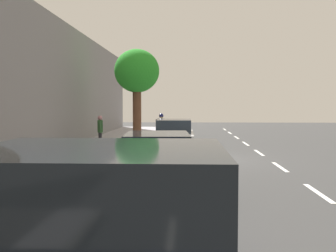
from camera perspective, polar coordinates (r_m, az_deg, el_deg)
ground at (r=16.51m, az=4.05°, el=-4.68°), size 64.65×64.65×0.00m
sidewalk at (r=16.93m, az=-10.42°, el=-4.26°), size 4.00×40.41×0.16m
curb_edge at (r=16.58m, az=-3.38°, el=-4.36°), size 0.16×40.41×0.16m
lane_stripe_centre at (r=17.03m, az=13.91°, el=-4.51°), size 0.14×40.00×0.01m
lane_stripe_bike_edge at (r=16.50m, az=1.72°, el=-4.66°), size 0.12×40.41×0.01m
building_facade at (r=17.46m, az=-17.78°, el=5.75°), size 0.50×40.41×6.17m
parked_sedan_silver_nearest at (r=18.73m, az=0.87°, el=-1.42°), size 1.84×4.40×1.52m
parked_sedan_black_second at (r=10.07m, az=-1.52°, el=-5.39°), size 2.04×4.50×1.52m
bicycle_at_curb at (r=22.89m, az=-0.53°, el=-1.54°), size 1.28×1.24×0.75m
cyclist_with_backpack at (r=23.29m, az=-1.01°, el=0.15°), size 0.54×0.55×1.69m
street_tree_near_cyclist at (r=22.04m, az=-4.41°, el=7.47°), size 2.42×2.42×5.03m
pedestrian_on_phone at (r=18.86m, az=-9.54°, el=-0.60°), size 0.32×0.60×1.55m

